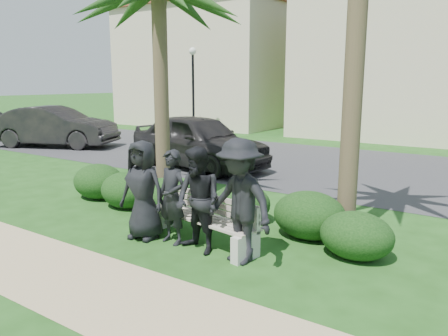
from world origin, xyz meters
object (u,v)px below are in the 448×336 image
Objects in this scene: man_c at (198,201)px; man_d at (240,201)px; car_a at (198,141)px; man_b at (172,197)px; street_lamp at (193,76)px; park_bench at (200,222)px; man_a at (143,190)px; car_b at (55,127)px.

man_d is (0.74, 0.03, 0.09)m from man_c.
man_d is at bearing -127.16° from car_a.
man_b is 1.34m from man_d.
man_b is 0.94× the size of man_c.
man_b is at bearing -53.42° from street_lamp.
park_bench is 1.37× the size of man_a.
car_b is at bearing 167.28° from man_c.
street_lamp is at bearing -44.15° from car_b.
car_a is at bearing -115.47° from car_b.
man_b reaches higher than park_bench.
man_a is 1.01× the size of man_c.
man_c is at bearing 0.12° from man_b.
park_bench is at bearing -51.69° from street_lamp.
park_bench is at bearing -131.63° from car_a.
man_d is at bearing 5.28° from man_b.
street_lamp reaches higher than man_d.
street_lamp is 15.07m from man_b.
man_c is at bearing -6.96° from man_a.
man_a reaches higher than park_bench.
man_a reaches higher than man_b.
street_lamp is 2.31× the size of man_d.
man_c is at bearing -51.80° from street_lamp.
man_a reaches higher than man_c.
man_d is (1.33, -0.04, 0.14)m from man_b.
car_a is (-4.23, 5.52, 0.00)m from man_c.
man_a is at bearing -148.09° from park_bench.
man_d is at bearing -7.90° from park_bench.
park_bench is 1.17m from man_d.
man_a is 0.34× the size of car_b.
man_c reaches higher than park_bench.
street_lamp reaches higher than man_c.
car_a reaches higher than park_bench.
man_d is at bearing -49.63° from street_lamp.
car_a is 0.98× the size of car_b.
car_a is 7.63m from car_b.
car_b is (-2.37, -6.25, -2.12)m from street_lamp.
car_a is at bearing 130.71° from man_b.
street_lamp is 15.14m from park_bench.
man_b is 6.55m from car_a.
car_a is at bearing 110.93° from man_a.
man_a is 0.58m from man_b.
car_a reaches higher than man_b.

